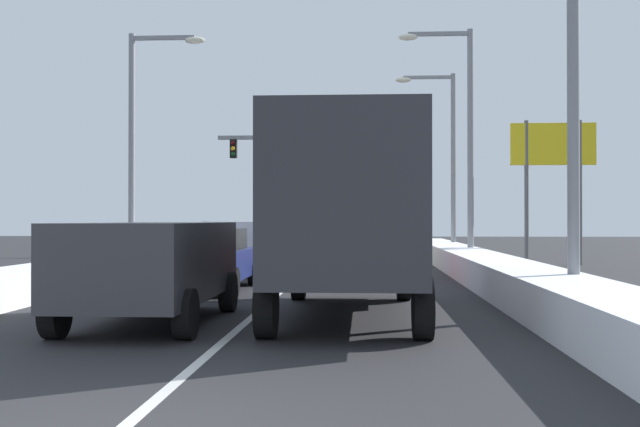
# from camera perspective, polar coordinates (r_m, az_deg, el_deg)

# --- Properties ---
(ground_plane) EXTENTS (120.00, 120.00, 0.00)m
(ground_plane) POSITION_cam_1_polar(r_m,az_deg,el_deg) (19.17, -2.62, -5.62)
(ground_plane) COLOR #28282B
(lane_stripe_between_right_lane_and_center_lane) EXTENTS (0.14, 36.44, 0.01)m
(lane_stripe_between_right_lane_and_center_lane) POSITION_cam_1_polar(r_m,az_deg,el_deg) (22.46, -1.73, -4.85)
(lane_stripe_between_right_lane_and_center_lane) COLOR silver
(lane_stripe_between_right_lane_and_center_lane) RESTS_ON ground
(snow_bank_right_shoulder) EXTENTS (1.49, 36.44, 0.74)m
(snow_bank_right_shoulder) POSITION_cam_1_polar(r_m,az_deg,el_deg) (22.59, 11.82, -3.89)
(snow_bank_right_shoulder) COLOR white
(snow_bank_right_shoulder) RESTS_ON ground
(snow_bank_left_shoulder) EXTENTS (1.33, 36.44, 0.69)m
(snow_bank_left_shoulder) POSITION_cam_1_polar(r_m,az_deg,el_deg) (23.50, -14.74, -3.81)
(snow_bank_left_shoulder) COLOR white
(snow_bank_left_shoulder) RESTS_ON ground
(box_truck_right_lane_nearest) EXTENTS (2.53, 7.20, 3.36)m
(box_truck_right_lane_nearest) POSITION_cam_1_polar(r_m,az_deg,el_deg) (13.39, 2.09, 0.30)
(box_truck_right_lane_nearest) COLOR black
(box_truck_right_lane_nearest) RESTS_ON ground
(sedan_red_right_lane_second) EXTENTS (2.00, 4.50, 1.51)m
(sedan_red_right_lane_second) POSITION_cam_1_polar(r_m,az_deg,el_deg) (22.04, 2.18, -2.96)
(sedan_red_right_lane_second) COLOR maroon
(sedan_red_right_lane_second) RESTS_ON ground
(suv_tan_right_lane_third) EXTENTS (2.16, 4.90, 1.67)m
(suv_tan_right_lane_third) POSITION_cam_1_polar(r_m,az_deg,el_deg) (28.11, 2.42, -1.91)
(suv_tan_right_lane_third) COLOR #937F60
(suv_tan_right_lane_third) RESTS_ON ground
(suv_charcoal_center_lane_nearest) EXTENTS (2.16, 4.90, 1.67)m
(suv_charcoal_center_lane_nearest) POSITION_cam_1_polar(r_m,az_deg,el_deg) (12.96, -12.39, -3.57)
(suv_charcoal_center_lane_nearest) COLOR #38383D
(suv_charcoal_center_lane_nearest) RESTS_ON ground
(sedan_navy_center_lane_second) EXTENTS (2.00, 4.50, 1.51)m
(sedan_navy_center_lane_second) POSITION_cam_1_polar(r_m,az_deg,el_deg) (18.80, -8.41, -3.38)
(sedan_navy_center_lane_second) COLOR navy
(sedan_navy_center_lane_second) RESTS_ON ground
(suv_white_center_lane_third) EXTENTS (2.16, 4.90, 1.67)m
(suv_white_center_lane_third) POSITION_cam_1_polar(r_m,az_deg,el_deg) (24.60, -5.45, -2.11)
(suv_white_center_lane_third) COLOR silver
(suv_white_center_lane_third) RESTS_ON ground
(traffic_light_gantry) EXTENTS (10.60, 0.47, 6.20)m
(traffic_light_gantry) POSITION_cam_1_polar(r_m,az_deg,el_deg) (38.98, 2.17, 3.95)
(traffic_light_gantry) COLOR slate
(traffic_light_gantry) RESTS_ON ground
(street_lamp_right_near) EXTENTS (2.66, 0.36, 8.66)m
(street_lamp_right_near) POSITION_cam_1_polar(r_m,az_deg,el_deg) (14.83, 17.06, 12.91)
(street_lamp_right_near) COLOR gray
(street_lamp_right_near) RESTS_ON ground
(street_lamp_right_mid) EXTENTS (2.66, 0.36, 8.49)m
(street_lamp_right_mid) POSITION_cam_1_polar(r_m,az_deg,el_deg) (27.68, 10.45, 6.46)
(street_lamp_right_mid) COLOR gray
(street_lamp_right_mid) RESTS_ON ground
(street_lamp_right_far) EXTENTS (2.66, 0.36, 8.18)m
(street_lamp_right_far) POSITION_cam_1_polar(r_m,az_deg,el_deg) (34.23, 9.33, 4.85)
(street_lamp_right_far) COLOR gray
(street_lamp_right_far) RESTS_ON ground
(street_lamp_left_mid) EXTENTS (2.66, 0.36, 8.15)m
(street_lamp_left_mid) POSITION_cam_1_polar(r_m,az_deg,el_deg) (27.18, -13.15, 6.22)
(street_lamp_left_mid) COLOR gray
(street_lamp_left_mid) RESTS_ON ground
(roadside_sign_right) EXTENTS (3.20, 0.16, 5.50)m
(roadside_sign_right) POSITION_cam_1_polar(r_m,az_deg,el_deg) (30.34, 17.02, 3.89)
(roadside_sign_right) COLOR #59595B
(roadside_sign_right) RESTS_ON ground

